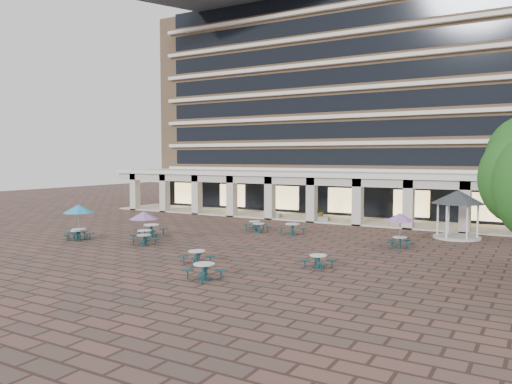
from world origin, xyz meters
TOP-DOWN VIEW (x-y plane):
  - ground at (0.00, 0.00)m, footprint 120.00×120.00m
  - apartment_building at (0.00, 25.47)m, footprint 40.00×15.50m
  - retail_arcade at (0.00, 14.80)m, footprint 42.00×6.60m
  - picnic_table_0 at (-8.25, -4.58)m, footprint 1.80×1.80m
  - picnic_table_2 at (6.18, -9.37)m, footprint 2.02×2.02m
  - picnic_table_3 at (9.88, -4.40)m, footprint 1.73×1.73m
  - picnic_table_4 at (-8.19, -4.44)m, footprint 2.11×2.11m
  - picnic_table_5 at (-3.91, -2.49)m, footprint 1.70×1.70m
  - picnic_table_6 at (-2.71, -3.82)m, footprint 1.92×1.92m
  - picnic_table_7 at (3.73, -6.67)m, footprint 1.88×1.88m
  - picnic_table_8 at (-4.89, -0.70)m, footprint 1.98×1.98m
  - picnic_table_9 at (1.01, 4.84)m, footprint 1.70×1.70m
  - picnic_table_11 at (12.05, 3.76)m, footprint 1.90×1.90m
  - picnic_table_12 at (0.04, 5.92)m, footprint 1.63×1.63m
  - picnic_table_13 at (3.75, 5.14)m, footprint 2.18×2.18m
  - gazebo at (14.68, 9.41)m, footprint 3.65×3.65m
  - planter_left at (-2.01, 12.90)m, footprint 1.50×0.92m
  - planter_right at (2.80, 12.90)m, footprint 1.50×0.91m

SIDE VIEW (x-z plane):
  - ground at x=0.00m, z-range 0.00..0.00m
  - picnic_table_0 at x=-8.25m, z-range 0.06..0.73m
  - picnic_table_12 at x=0.04m, z-range 0.07..0.75m
  - picnic_table_9 at x=1.01m, z-range 0.07..0.75m
  - picnic_table_3 at x=9.88m, z-range 0.07..0.76m
  - picnic_table_7 at x=3.73m, z-range 0.07..0.77m
  - picnic_table_5 at x=-3.91m, z-range 0.07..0.80m
  - picnic_table_2 at x=6.18m, z-range 0.07..0.84m
  - picnic_table_13 at x=3.75m, z-range 0.08..0.89m
  - picnic_table_8 at x=-4.89m, z-range 0.08..0.93m
  - planter_right at x=2.80m, z-range -0.10..1.25m
  - planter_left at x=-2.01m, z-range -0.09..1.26m
  - picnic_table_11 at x=12.05m, z-range 0.77..2.96m
  - picnic_table_6 at x=-2.71m, z-range 0.77..2.99m
  - picnic_table_4 at x=-8.19m, z-range 0.85..3.28m
  - gazebo at x=14.68m, z-range 0.86..4.26m
  - retail_arcade at x=0.00m, z-range 0.80..5.20m
  - apartment_building at x=0.00m, z-range 0.00..25.20m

